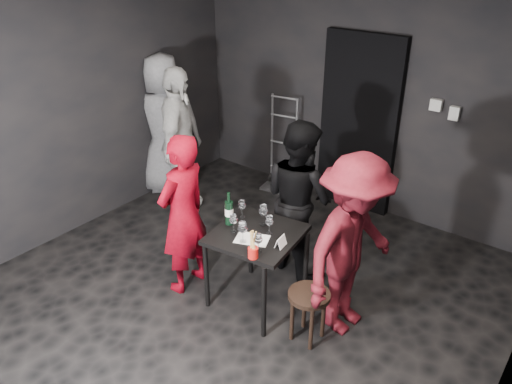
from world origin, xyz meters
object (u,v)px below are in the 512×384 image
Objects in this scene: hand_truck at (281,172)px; tasting_table at (257,242)px; man_maroon at (353,241)px; woman_black at (299,195)px; wine_bottle at (229,212)px; breadstick_cup at (253,245)px; stool at (309,302)px; server_red at (183,213)px; bystander_grey at (164,112)px; bystander_cream at (178,130)px.

hand_truck is 2.39m from tasting_table.
hand_truck is 2.74m from man_maroon.
wine_bottle is (-0.26, -0.72, 0.05)m from woman_black.
stool is at bearing 25.04° from breadstick_cup.
stool is 1.38m from server_red.
tasting_table is 0.43m from breadstick_cup.
hand_truck is 0.78× the size of server_red.
tasting_table is at bearing 105.09° from server_red.
hand_truck is at bearing 119.48° from tasting_table.
server_red is at bearing -163.87° from tasting_table.
bystander_grey reaches higher than server_red.
server_red is 1.54m from man_maroon.
bystander_grey is (-1.15, -0.93, 0.84)m from hand_truck.
man_maroon reaches higher than tasting_table.
wine_bottle is (1.49, -0.86, -0.17)m from bystander_cream.
woman_black is 1.03m from breadstick_cup.
stool is at bearing 145.47° from woman_black.
server_red is at bearing -167.19° from bystander_cream.
man_maroon is at bearing -136.87° from bystander_cream.
woman_black is (-0.64, 0.81, 0.44)m from stool.
server_red is at bearing 97.72° from bystander_grey.
hand_truck is 4.82× the size of breadstick_cup.
bystander_grey is at bearing -150.62° from hand_truck.
server_red is (-1.31, -0.08, 0.43)m from stool.
bystander_grey is at bearing 154.04° from tasting_table.
woman_black is 1.77m from bystander_cream.
bystander_cream is at bearing 149.97° from wine_bottle.
stool is 1.82× the size of breadstick_cup.
hand_truck is 1.66× the size of tasting_table.
server_red is 2.11m from bystander_grey.
server_red is at bearing -176.30° from stool.
man_maroon is at bearing -52.45° from hand_truck.
wine_bottle is (-0.28, -0.03, 0.22)m from tasting_table.
server_red is 0.93× the size of man_maroon.
breadstick_cup is at bearing 107.16° from bystander_grey.
tasting_table is at bearing -148.84° from bystander_cream.
breadstick_cup is (-0.59, -0.54, 0.00)m from man_maroon.
tasting_table is 2.60m from bystander_grey.
server_red is at bearing 70.31° from woman_black.
hand_truck is 0.60× the size of bystander_cream.
woman_black is at bearing 126.27° from bystander_grey.
man_maroon is at bearing 16.23° from tasting_table.
hand_truck is 0.58× the size of bystander_grey.
man_maroon is (0.79, 0.23, 0.21)m from tasting_table.
woman_black is 0.94m from man_maroon.
bystander_grey is (-2.29, 0.43, 0.25)m from woman_black.
tasting_table is 0.35× the size of bystander_grey.
wine_bottle reaches higher than stool.
bystander_grey reaches higher than breadstick_cup.
tasting_table is (1.16, -2.05, 0.43)m from hand_truck.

